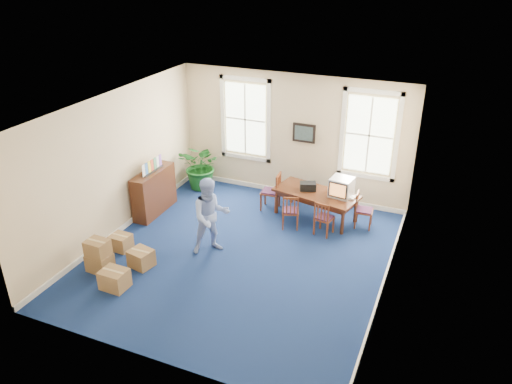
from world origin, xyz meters
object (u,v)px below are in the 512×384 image
at_px(chair_near_left, 290,211).
at_px(man, 211,216).
at_px(crt_tv, 342,187).
at_px(credenza, 154,192).
at_px(cardboard_boxes, 109,254).
at_px(conference_table, 315,205).
at_px(potted_plant, 202,166).

distance_m(chair_near_left, man, 2.06).
height_order(crt_tv, credenza, crt_tv).
relative_size(credenza, cardboard_boxes, 1.10).
relative_size(conference_table, potted_plant, 1.53).
xyz_separation_m(man, cardboard_boxes, (-1.56, -1.44, -0.48)).
distance_m(conference_table, man, 2.85).
xyz_separation_m(crt_tv, credenza, (-4.29, -1.31, -0.35)).
height_order(chair_near_left, cardboard_boxes, chair_near_left).
bearing_deg(potted_plant, conference_table, -7.25).
height_order(man, credenza, man).
bearing_deg(cardboard_boxes, credenza, 102.30).
height_order(chair_near_left, man, man).
bearing_deg(chair_near_left, potted_plant, -39.07).
relative_size(chair_near_left, potted_plant, 0.66).
distance_m(crt_tv, credenza, 4.50).
bearing_deg(conference_table, man, -112.83).
distance_m(credenza, potted_plant, 1.73).
distance_m(crt_tv, man, 3.21).
xyz_separation_m(chair_near_left, man, (-1.21, -1.62, 0.41)).
bearing_deg(credenza, conference_table, 18.09).
bearing_deg(man, potted_plant, 81.84).
bearing_deg(credenza, cardboard_boxes, -78.39).
bearing_deg(chair_near_left, conference_table, -139.34).
height_order(crt_tv, cardboard_boxes, crt_tv).
bearing_deg(credenza, potted_plant, 75.27).
xyz_separation_m(man, credenza, (-2.10, 1.03, -0.29)).
bearing_deg(man, crt_tv, 6.92).
bearing_deg(potted_plant, crt_tv, -5.51).
distance_m(credenza, cardboard_boxes, 2.53).
relative_size(potted_plant, cardboard_boxes, 1.02).
xyz_separation_m(chair_near_left, potted_plant, (-2.89, 1.09, 0.22)).
distance_m(man, cardboard_boxes, 2.17).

